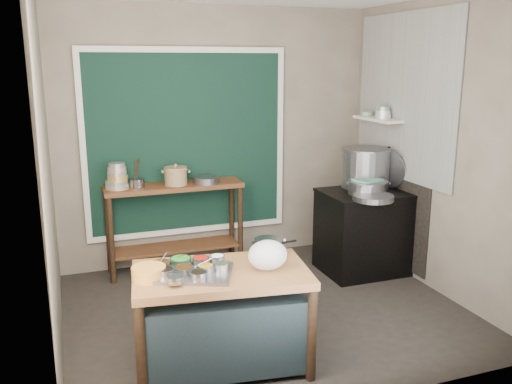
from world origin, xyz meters
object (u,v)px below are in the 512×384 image
object	(u,v)px
condiment_tray	(191,273)
saucepan	(269,247)
yellow_basin	(149,273)
stock_pot	(366,168)
steamer	(367,187)
prep_table	(222,319)
utensil_cup	(137,183)
stove_block	(365,233)
back_counter	(175,227)
ceramic_crock	(176,177)

from	to	relation	value
condiment_tray	saucepan	distance (m)	0.69
yellow_basin	stock_pot	xyz separation A→B (m)	(2.57, 1.46, 0.30)
steamer	saucepan	bearing A→B (deg)	-145.59
prep_table	utensil_cup	size ratio (longest dim) A/B	8.21
saucepan	stove_block	bearing A→B (deg)	28.24
saucepan	steamer	world-z (taller)	steamer
back_counter	saucepan	distance (m)	1.90
stove_block	ceramic_crock	distance (m)	2.10
saucepan	utensil_cup	world-z (taller)	utensil_cup
stove_block	stock_pot	xyz separation A→B (m)	(0.08, 0.18, 0.67)
yellow_basin	stock_pot	bearing A→B (deg)	29.62
stove_block	saucepan	bearing A→B (deg)	-144.27
stove_block	yellow_basin	size ratio (longest dim) A/B	3.81
yellow_basin	stove_block	bearing A→B (deg)	27.25
saucepan	ceramic_crock	world-z (taller)	ceramic_crock
prep_table	stove_block	xyz separation A→B (m)	(1.97, 1.30, 0.05)
saucepan	ceramic_crock	distance (m)	1.84
yellow_basin	utensil_cup	bearing A→B (deg)	84.26
prep_table	saucepan	size ratio (longest dim) A/B	5.42
stove_block	saucepan	world-z (taller)	saucepan
yellow_basin	utensil_cup	distance (m)	2.00
saucepan	prep_table	bearing A→B (deg)	-163.28
saucepan	ceramic_crock	size ratio (longest dim) A/B	0.92
condiment_tray	stock_pot	distance (m)	2.73
prep_table	condiment_tray	size ratio (longest dim) A/B	2.21
prep_table	ceramic_crock	bearing A→B (deg)	95.24
utensil_cup	steamer	world-z (taller)	utensil_cup
steamer	prep_table	bearing A→B (deg)	-147.76
condiment_tray	steamer	xyz separation A→B (m)	(2.14, 1.21, 0.19)
back_counter	steamer	bearing A→B (deg)	-23.95
saucepan	stock_pot	world-z (taller)	stock_pot
prep_table	steamer	bearing A→B (deg)	40.08
stove_block	stock_pot	bearing A→B (deg)	65.31
condiment_tray	utensil_cup	distance (m)	2.01
condiment_tray	saucepan	xyz separation A→B (m)	(0.66, 0.19, 0.05)
yellow_basin	ceramic_crock	bearing A→B (deg)	73.04
back_counter	stove_block	bearing A→B (deg)	-21.02
ceramic_crock	steamer	xyz separation A→B (m)	(1.83, -0.78, -0.09)
stove_block	saucepan	size ratio (longest dim) A/B	3.90
stove_block	utensil_cup	xyz separation A→B (m)	(-2.28, 0.70, 0.57)
condiment_tray	saucepan	size ratio (longest dim) A/B	2.45
saucepan	stock_pot	size ratio (longest dim) A/B	0.42
back_counter	stove_block	xyz separation A→B (m)	(1.90, -0.73, -0.05)
prep_table	yellow_basin	xyz separation A→B (m)	(-0.51, 0.02, 0.42)
prep_table	saucepan	world-z (taller)	saucepan
condiment_tray	saucepan	bearing A→B (deg)	16.34
back_counter	saucepan	size ratio (longest dim) A/B	6.28
stock_pot	prep_table	bearing A→B (deg)	-144.25
saucepan	stock_pot	distance (m)	2.08
utensil_cup	ceramic_crock	size ratio (longest dim) A/B	0.61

